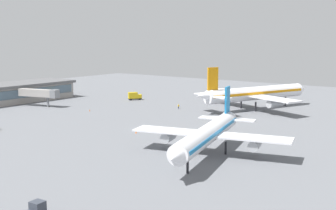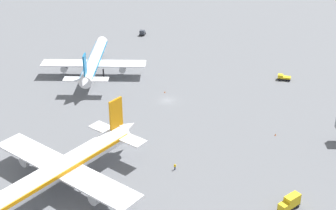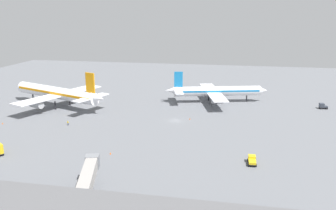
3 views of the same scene
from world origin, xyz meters
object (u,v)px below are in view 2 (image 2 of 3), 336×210
pushback_tractor (283,77)px  baggage_tug (142,33)px  ground_crew_worker (175,167)px  airplane_taxiing (59,170)px  safety_cone_near_gate (275,135)px  safety_cone_mid_apron (165,92)px  catering_truck (290,203)px  airplane_at_gate (94,61)px

pushback_tractor → baggage_tug: 68.79m
ground_crew_worker → airplane_taxiing: bearing=-93.5°
safety_cone_near_gate → safety_cone_mid_apron: size_ratio=1.00×
pushback_tractor → safety_cone_near_gate: bearing=90.1°
catering_truck → ground_crew_worker: (7.49, 28.30, -0.85)m
baggage_tug → pushback_tractor: bearing=58.6°
airplane_taxiing → pushback_tractor: size_ratio=11.43×
baggage_tug → ground_crew_worker: size_ratio=2.01×
airplane_at_gate → safety_cone_mid_apron: (-7.79, -28.06, -4.73)m
airplane_at_gate → airplane_taxiing: bearing=-177.8°
airplane_taxiing → safety_cone_near_gate: size_ratio=84.73×
airplane_at_gate → ground_crew_worker: airplane_at_gate is taller
catering_truck → baggage_tug: size_ratio=1.69×
catering_truck → safety_cone_near_gate: bearing=-133.6°
pushback_tractor → ground_crew_worker: pushback_tractor is taller
airplane_at_gate → safety_cone_mid_apron: airplane_at_gate is taller
airplane_at_gate → airplane_taxiing: size_ratio=0.88×
safety_cone_mid_apron → ground_crew_worker: bearing=-160.1°
catering_truck → airplane_taxiing: bearing=-45.2°
ground_crew_worker → airplane_at_gate: bearing=-176.8°
safety_cone_mid_apron → pushback_tractor: bearing=-59.4°
airplane_at_gate → ground_crew_worker: bearing=-153.7°
pushback_tractor → airplane_at_gate: bearing=10.5°
ground_crew_worker → baggage_tug: bearing=165.5°
airplane_at_gate → baggage_tug: (43.96, -2.55, -3.87)m
pushback_tractor → baggage_tug: size_ratio=1.32×
pushback_tractor → safety_cone_near_gate: 38.93m
airplane_taxiing → safety_cone_mid_apron: airplane_taxiing is taller
ground_crew_worker → safety_cone_near_gate: (23.78, -22.30, -0.55)m
ground_crew_worker → safety_cone_near_gate: ground_crew_worker is taller
catering_truck → safety_cone_mid_apron: size_ratio=9.43×
baggage_tug → ground_crew_worker: baggage_tug is taller
safety_cone_near_gate → safety_cone_mid_apron: 41.20m
airplane_at_gate → pushback_tractor: (13.60, -64.28, -4.06)m
baggage_tug → safety_cone_mid_apron: 57.70m
catering_truck → safety_cone_mid_apron: (48.79, 43.29, -1.40)m
airplane_taxiing → safety_cone_mid_apron: bearing=-166.6°
airplane_at_gate → safety_cone_near_gate: size_ratio=74.57×
baggage_tug → ground_crew_worker: (-93.05, -40.49, -0.31)m
ground_crew_worker → safety_cone_mid_apron: ground_crew_worker is taller
airplane_taxiing → baggage_tug: 110.39m
airplane_at_gate → catering_truck: airplane_at_gate is taller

